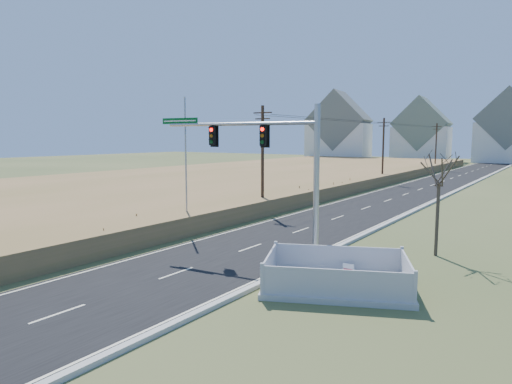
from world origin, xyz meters
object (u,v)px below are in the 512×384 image
at_px(traffic_signal_mast, 282,167).
at_px(open_sign, 348,271).
at_px(fence_enclosure, 336,282).
at_px(bare_tree, 440,167).
at_px(flagpole, 186,178).

xyz_separation_m(traffic_signal_mast, open_sign, (4.28, -1.15, -4.48)).
distance_m(traffic_signal_mast, open_sign, 6.30).
height_order(fence_enclosure, open_sign, fence_enclosure).
bearing_deg(open_sign, bare_tree, 65.41).
bearing_deg(fence_enclosure, bare_tree, 50.71).
relative_size(fence_enclosure, open_sign, 10.95).
bearing_deg(flagpole, traffic_signal_mast, -16.71).
bearing_deg(bare_tree, flagpole, -171.14).
bearing_deg(open_sign, fence_enclosure, -90.14).
height_order(fence_enclosure, flagpole, flagpole).
distance_m(traffic_signal_mast, fence_enclosure, 6.90).
height_order(traffic_signal_mast, fence_enclosure, traffic_signal_mast).
relative_size(traffic_signal_mast, flagpole, 1.10).
xyz_separation_m(open_sign, bare_tree, (2.30, 6.44, 4.45)).
relative_size(flagpole, bare_tree, 1.52).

